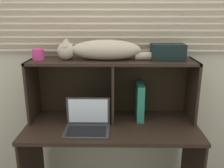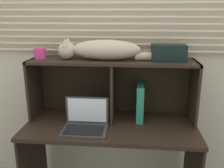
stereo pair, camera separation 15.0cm
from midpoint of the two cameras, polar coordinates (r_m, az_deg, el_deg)
back_panel_with_blinds at (r=2.18m, az=2.50°, el=7.77°), size 4.40×0.08×2.50m
desk at (r=2.07m, az=1.78°, el=-12.84°), size 1.38×0.61×0.71m
hutch_shelf_unit at (r=2.05m, az=2.21°, el=1.41°), size 1.34×0.33×0.50m
cat at (r=1.97m, az=0.08°, el=7.86°), size 0.93×0.19×0.17m
laptop at (r=1.93m, az=-3.95°, el=-8.94°), size 0.34×0.25×0.23m
binder_upright at (r=2.07m, az=8.55°, el=-4.15°), size 0.06×0.22×0.31m
book_stack at (r=2.14m, az=-3.65°, el=-6.97°), size 0.19×0.26×0.05m
small_basket at (r=2.09m, az=-14.39°, el=6.88°), size 0.09×0.09×0.09m
storage_box at (r=1.99m, az=15.09°, el=7.00°), size 0.26×0.15×0.13m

